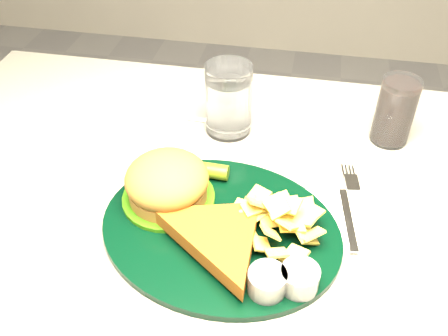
% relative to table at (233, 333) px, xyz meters
% --- Properties ---
extents(table, '(1.20, 0.80, 0.75)m').
position_rel_table_xyz_m(table, '(0.00, 0.00, 0.00)').
color(table, gray).
rests_on(table, ground).
extents(dinner_plate, '(0.41, 0.36, 0.08)m').
position_rel_table_xyz_m(dinner_plate, '(-0.01, -0.07, 0.42)').
color(dinner_plate, black).
rests_on(dinner_plate, table).
extents(water_glass, '(0.10, 0.10, 0.13)m').
position_rel_table_xyz_m(water_glass, '(-0.05, 0.19, 0.44)').
color(water_glass, silver).
rests_on(water_glass, table).
extents(cola_glass, '(0.08, 0.08, 0.12)m').
position_rel_table_xyz_m(cola_glass, '(0.24, 0.21, 0.44)').
color(cola_glass, black).
rests_on(cola_glass, table).
extents(fork_napkin, '(0.15, 0.18, 0.01)m').
position_rel_table_xyz_m(fork_napkin, '(0.17, -0.00, 0.38)').
color(fork_napkin, white).
rests_on(fork_napkin, table).
extents(wrapped_straw, '(0.21, 0.08, 0.01)m').
position_rel_table_xyz_m(wrapped_straw, '(-0.11, 0.20, 0.38)').
color(wrapped_straw, white).
rests_on(wrapped_straw, table).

